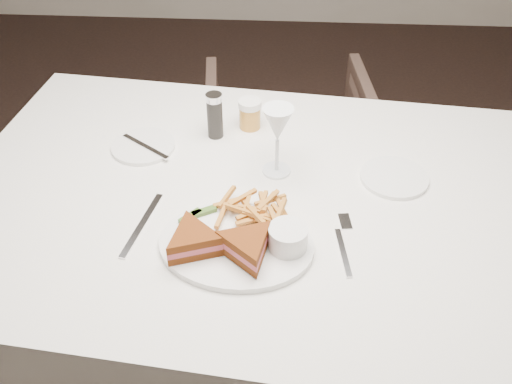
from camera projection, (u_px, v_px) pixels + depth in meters
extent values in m
plane|color=black|center=(176.00, 314.00, 1.97)|extent=(5.00, 5.00, 0.00)
cube|color=silver|center=(257.00, 300.00, 1.54)|extent=(1.50, 1.08, 0.75)
imported|color=#48342C|center=(288.00, 147.00, 2.19)|extent=(0.68, 0.64, 0.63)
ellipsoid|color=white|center=(236.00, 245.00, 1.17)|extent=(0.34, 0.28, 0.01)
cube|color=silver|center=(142.00, 225.00, 1.22)|extent=(0.05, 0.20, 0.00)
cylinder|color=white|center=(143.00, 146.00, 1.44)|extent=(0.16, 0.16, 0.01)
cylinder|color=white|center=(394.00, 177.00, 1.34)|extent=(0.16, 0.16, 0.01)
cylinder|color=black|center=(215.00, 116.00, 1.45)|extent=(0.04, 0.04, 0.12)
cylinder|color=#C0802E|center=(250.00, 114.00, 1.49)|extent=(0.06, 0.06, 0.08)
cube|color=#3C5F21|center=(204.00, 212.00, 1.23)|extent=(0.06, 0.04, 0.01)
cube|color=#3C5F21|center=(190.00, 217.00, 1.22)|extent=(0.05, 0.05, 0.01)
cylinder|color=white|center=(288.00, 238.00, 1.14)|extent=(0.08, 0.08, 0.05)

